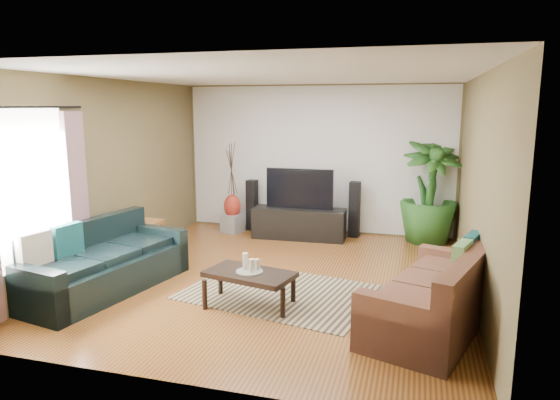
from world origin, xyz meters
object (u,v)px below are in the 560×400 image
(sofa_right, at_px, (433,288))
(television, at_px, (300,189))
(speaker_left, at_px, (252,205))
(side_table, at_px, (141,240))
(speaker_right, at_px, (354,209))
(pedestal, at_px, (233,223))
(tv_stand, at_px, (299,223))
(vase, at_px, (232,206))
(sofa_left, at_px, (103,258))
(coffee_table, at_px, (250,289))
(potted_plant, at_px, (429,192))

(sofa_right, bearing_deg, television, -126.46)
(speaker_left, xyz_separation_m, side_table, (-1.06, -2.19, -0.18))
(television, xyz_separation_m, speaker_right, (0.92, 0.36, -0.39))
(television, xyz_separation_m, pedestal, (-1.30, 0.08, -0.72))
(speaker_left, bearing_deg, tv_stand, -12.13)
(television, bearing_deg, vase, 176.42)
(sofa_left, distance_m, vase, 3.27)
(speaker_left, relative_size, speaker_right, 0.96)
(coffee_table, relative_size, pedestal, 2.98)
(sofa_right, height_order, television, television)
(speaker_left, xyz_separation_m, potted_plant, (3.19, 0.00, 0.40))
(sofa_left, xyz_separation_m, side_table, (-0.26, 1.32, -0.13))
(television, distance_m, side_table, 2.82)
(coffee_table, relative_size, vase, 2.33)
(television, height_order, side_table, television)
(speaker_left, bearing_deg, pedestal, -127.55)
(tv_stand, xyz_separation_m, potted_plant, (2.19, 0.38, 0.61))
(pedestal, height_order, side_table, side_table)
(speaker_right, bearing_deg, coffee_table, -98.92)
(pedestal, bearing_deg, sofa_right, -42.63)
(coffee_table, relative_size, television, 0.85)
(tv_stand, height_order, vase, vase)
(sofa_right, height_order, speaker_left, speaker_left)
(sofa_left, distance_m, tv_stand, 3.61)
(coffee_table, height_order, speaker_right, speaker_right)
(speaker_right, xyz_separation_m, potted_plant, (1.26, 0.00, 0.38))
(sofa_left, relative_size, vase, 5.15)
(television, bearing_deg, speaker_left, 160.23)
(vase, bearing_deg, coffee_table, -65.86)
(tv_stand, height_order, side_table, side_table)
(speaker_left, distance_m, vase, 0.40)
(side_table, bearing_deg, tv_stand, 41.12)
(side_table, bearing_deg, sofa_left, -78.87)
(sofa_right, relative_size, speaker_left, 2.14)
(sofa_left, distance_m, speaker_left, 3.60)
(sofa_left, bearing_deg, sofa_right, -78.52)
(coffee_table, distance_m, speaker_left, 3.70)
(sofa_left, height_order, tv_stand, sofa_left)
(pedestal, relative_size, side_table, 0.58)
(coffee_table, distance_m, potted_plant, 4.11)
(coffee_table, relative_size, speaker_right, 1.02)
(television, xyz_separation_m, speaker_left, (-1.00, 0.36, -0.42))
(speaker_right, bearing_deg, side_table, -140.30)
(potted_plant, distance_m, vase, 3.51)
(speaker_right, relative_size, pedestal, 2.93)
(potted_plant, bearing_deg, sofa_left, -138.73)
(speaker_right, distance_m, potted_plant, 1.32)
(potted_plant, height_order, side_table, potted_plant)
(sofa_right, distance_m, potted_plant, 3.52)
(speaker_left, bearing_deg, speaker_right, 8.65)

